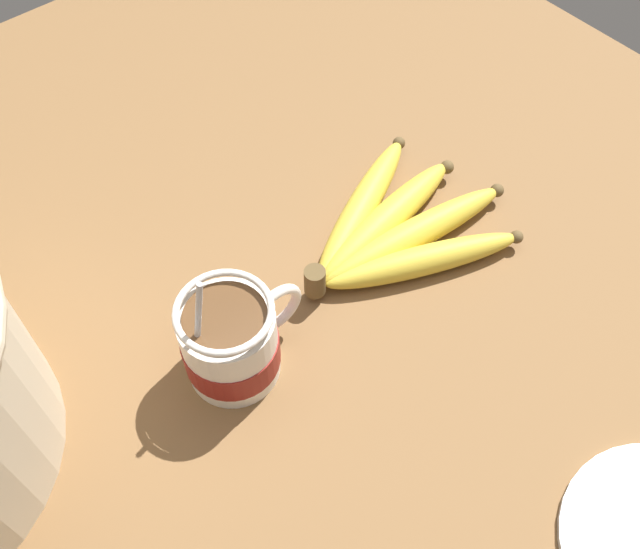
{
  "coord_description": "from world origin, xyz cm",
  "views": [
    {
      "loc": [
        -21.46,
        -31.42,
        58.35
      ],
      "look_at": [
        2.11,
        -3.35,
        6.75
      ],
      "focal_mm": 40.0,
      "sensor_mm": 36.0,
      "label": 1
    }
  ],
  "objects": [
    {
      "name": "table",
      "position": [
        0.0,
        0.0,
        1.33
      ],
      "size": [
        111.03,
        111.03,
        2.65
      ],
      "color": "brown",
      "rests_on": "ground"
    },
    {
      "name": "coffee_mug",
      "position": [
        -8.01,
        -3.93,
        6.8
      ],
      "size": [
        11.69,
        8.23,
        14.16
      ],
      "color": "white",
      "rests_on": "table"
    },
    {
      "name": "banana_bunch",
      "position": [
        12.47,
        -2.57,
        4.2
      ],
      "size": [
        23.56,
        19.37,
        4.0
      ],
      "color": "brown",
      "rests_on": "table"
    }
  ]
}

